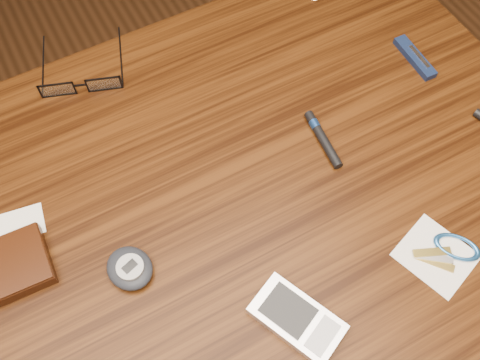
{
  "coord_description": "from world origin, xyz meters",
  "views": [
    {
      "loc": [
        -0.13,
        -0.29,
        1.39
      ],
      "look_at": [
        0.04,
        0.02,
        0.76
      ],
      "focal_mm": 40.0,
      "sensor_mm": 36.0,
      "label": 1
    }
  ],
  "objects": [
    {
      "name": "pedometer",
      "position": [
        -0.14,
        -0.02,
        0.76
      ],
      "size": [
        0.07,
        0.07,
        0.03
      ],
      "color": "black",
      "rests_on": "desk"
    },
    {
      "name": "notepad_keys",
      "position": [
        0.22,
        -0.19,
        0.75
      ],
      "size": [
        0.11,
        0.11,
        0.01
      ],
      "color": "silver",
      "rests_on": "desk"
    },
    {
      "name": "ground",
      "position": [
        0.0,
        0.0,
        0.0
      ],
      "size": [
        3.8,
        3.8,
        0.0
      ],
      "primitive_type": "plane",
      "color": "#472814",
      "rests_on": "ground"
    },
    {
      "name": "pocket_knife",
      "position": [
        0.38,
        0.08,
        0.76
      ],
      "size": [
        0.02,
        0.09,
        0.01
      ],
      "color": "#101D37",
      "rests_on": "desk"
    },
    {
      "name": "desk",
      "position": [
        0.0,
        0.0,
        0.65
      ],
      "size": [
        1.0,
        0.7,
        0.75
      ],
      "color": "#341908",
      "rests_on": "ground"
    },
    {
      "name": "pda_phone",
      "position": [
        0.01,
        -0.18,
        0.76
      ],
      "size": [
        0.1,
        0.12,
        0.02
      ],
      "color": "silver",
      "rests_on": "desk"
    },
    {
      "name": "eyeglasses",
      "position": [
        -0.09,
        0.28,
        0.76
      ],
      "size": [
        0.16,
        0.16,
        0.03
      ],
      "color": "black",
      "rests_on": "desk"
    },
    {
      "name": "wallet_and_card",
      "position": [
        -0.27,
        0.05,
        0.76
      ],
      "size": [
        0.11,
        0.13,
        0.02
      ],
      "color": "black",
      "rests_on": "desk"
    },
    {
      "name": "black_blue_pen",
      "position": [
        0.18,
        0.03,
        0.76
      ],
      "size": [
        0.02,
        0.1,
        0.01
      ],
      "color": "black",
      "rests_on": "desk"
    }
  ]
}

